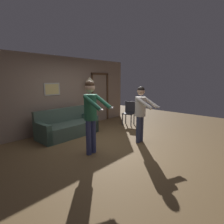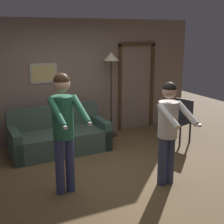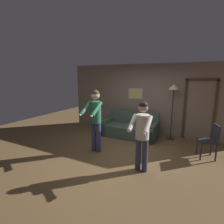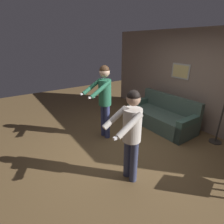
% 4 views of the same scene
% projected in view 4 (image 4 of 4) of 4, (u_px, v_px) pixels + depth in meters
% --- Properties ---
extents(ground_plane, '(12.00, 12.00, 0.00)m').
position_uv_depth(ground_plane, '(127.00, 149.00, 3.98)').
color(ground_plane, brown).
extents(back_wall_assembly, '(6.40, 0.10, 2.60)m').
position_uv_depth(back_wall_assembly, '(195.00, 80.00, 4.66)').
color(back_wall_assembly, gray).
rests_on(back_wall_assembly, ground_plane).
extents(couch, '(1.91, 0.86, 0.87)m').
position_uv_depth(couch, '(162.00, 117.00, 4.96)').
color(couch, '#43564A').
rests_on(couch, ground_plane).
extents(person_standing_left, '(0.46, 0.71, 1.79)m').
position_uv_depth(person_standing_left, '(104.00, 95.00, 4.10)').
color(person_standing_left, '#394174').
rests_on(person_standing_left, ground_plane).
extents(person_standing_right, '(0.45, 0.64, 1.62)m').
position_uv_depth(person_standing_right, '(131.00, 130.00, 2.77)').
color(person_standing_right, '#3B4161').
rests_on(person_standing_right, ground_plane).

